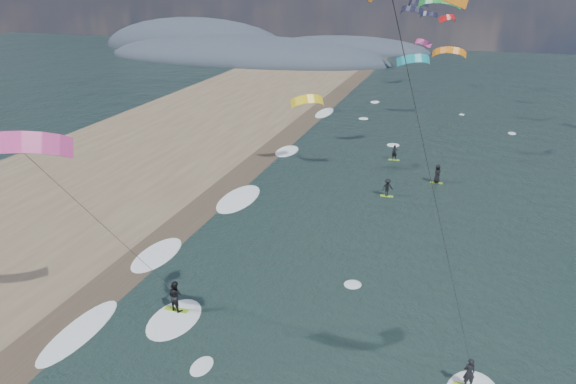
% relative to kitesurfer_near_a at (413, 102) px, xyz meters
% --- Properties ---
extents(wet_sand_strip, '(3.00, 240.00, 0.00)m').
position_rel_kitesurfer_near_a_xyz_m(wet_sand_strip, '(-17.99, 6.81, -14.19)').
color(wet_sand_strip, '#382D23').
rests_on(wet_sand_strip, ground).
extents(coastal_hills, '(80.00, 41.00, 15.00)m').
position_rel_kitesurfer_near_a_xyz_m(coastal_hills, '(-50.83, 104.68, -14.19)').
color(coastal_hills, '#3D4756').
rests_on(coastal_hills, ground).
extents(kitesurfer_near_a, '(7.60, 9.18, 18.95)m').
position_rel_kitesurfer_near_a_xyz_m(kitesurfer_near_a, '(0.00, 0.00, 0.00)').
color(kitesurfer_near_a, '#8EC823').
rests_on(kitesurfer_near_a, ground).
extents(kitesurfer_near_b, '(7.27, 8.91, 12.46)m').
position_rel_kitesurfer_near_a_xyz_m(kitesurfer_near_b, '(-15.22, 1.91, -6.14)').
color(kitesurfer_near_b, '#8EC823').
rests_on(kitesurfer_near_b, ground).
extents(far_kitesurfers, '(5.72, 10.80, 1.76)m').
position_rel_kitesurfer_near_a_xyz_m(far_kitesurfers, '(-2.77, 30.71, -13.37)').
color(far_kitesurfers, '#8EC823').
rests_on(far_kitesurfers, ground).
extents(bg_kite_field, '(14.54, 65.08, 10.42)m').
position_rel_kitesurfer_near_a_xyz_m(bg_kite_field, '(-5.16, 55.99, -3.39)').
color(bg_kite_field, teal).
rests_on(bg_kite_field, ground).
extents(shoreline_surf, '(2.40, 79.40, 0.11)m').
position_rel_kitesurfer_near_a_xyz_m(shoreline_surf, '(-16.79, 11.56, -14.19)').
color(shoreline_surf, white).
rests_on(shoreline_surf, ground).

